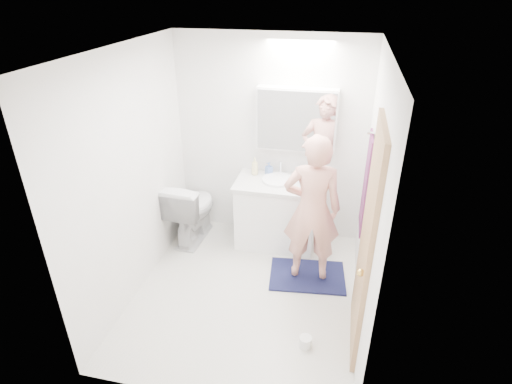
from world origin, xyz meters
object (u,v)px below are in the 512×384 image
(soap_bottle_b, at_px, (269,169))
(toilet, at_px, (192,209))
(vanity_cabinet, at_px, (276,215))
(toothbrush_cup, at_px, (301,175))
(person, at_px, (312,210))
(soap_bottle_a, at_px, (255,166))
(toilet_paper_roll, at_px, (305,342))
(medicine_cabinet, at_px, (296,120))

(soap_bottle_b, bearing_deg, toilet, -161.54)
(vanity_cabinet, xyz_separation_m, toothbrush_cup, (0.25, 0.16, 0.47))
(person, distance_m, soap_bottle_a, 1.04)
(toothbrush_cup, bearing_deg, toilet_paper_roll, -80.58)
(medicine_cabinet, relative_size, soap_bottle_b, 5.75)
(person, distance_m, toilet_paper_roll, 1.24)
(toilet, relative_size, toilet_paper_roll, 7.28)
(medicine_cabinet, distance_m, toilet_paper_roll, 2.29)
(toilet, distance_m, soap_bottle_b, 1.06)
(vanity_cabinet, xyz_separation_m, medicine_cabinet, (0.16, 0.21, 1.11))
(toilet, relative_size, soap_bottle_a, 3.85)
(soap_bottle_a, relative_size, toilet_paper_roll, 1.89)
(medicine_cabinet, relative_size, soap_bottle_a, 4.22)
(soap_bottle_b, height_order, toothbrush_cup, soap_bottle_b)
(toilet, relative_size, person, 0.51)
(toilet, bearing_deg, medicine_cabinet, -160.51)
(medicine_cabinet, bearing_deg, person, -69.79)
(vanity_cabinet, height_order, person, person)
(person, bearing_deg, soap_bottle_a, -50.45)
(toilet, bearing_deg, toilet_paper_roll, 141.74)
(vanity_cabinet, relative_size, toilet_paper_roll, 8.18)
(medicine_cabinet, bearing_deg, soap_bottle_b, -174.13)
(toilet_paper_roll, bearing_deg, toothbrush_cup, 99.42)
(soap_bottle_a, height_order, toilet_paper_roll, soap_bottle_a)
(soap_bottle_b, bearing_deg, toilet_paper_roll, -68.69)
(medicine_cabinet, height_order, soap_bottle_a, medicine_cabinet)
(medicine_cabinet, height_order, toilet, medicine_cabinet)
(soap_bottle_b, xyz_separation_m, toilet_paper_roll, (0.66, -1.70, -0.85))
(vanity_cabinet, xyz_separation_m, toilet_paper_roll, (0.53, -1.52, -0.34))
(toilet, height_order, soap_bottle_b, soap_bottle_b)
(toothbrush_cup, distance_m, toilet_paper_roll, 1.89)
(vanity_cabinet, relative_size, person, 0.57)
(toilet, xyz_separation_m, soap_bottle_a, (0.72, 0.27, 0.52))
(toilet_paper_roll, bearing_deg, vanity_cabinet, 109.26)
(person, xyz_separation_m, toothbrush_cup, (-0.20, 0.74, 0.02))
(medicine_cabinet, relative_size, toilet, 1.10)
(soap_bottle_a, height_order, soap_bottle_b, soap_bottle_a)
(person, xyz_separation_m, toilet_paper_roll, (0.08, -0.95, -0.79))
(medicine_cabinet, height_order, toilet_paper_roll, medicine_cabinet)
(medicine_cabinet, xyz_separation_m, toilet_paper_roll, (0.37, -1.73, -1.45))
(person, xyz_separation_m, soap_bottle_a, (-0.74, 0.73, 0.08))
(vanity_cabinet, bearing_deg, toilet_paper_roll, -70.74)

